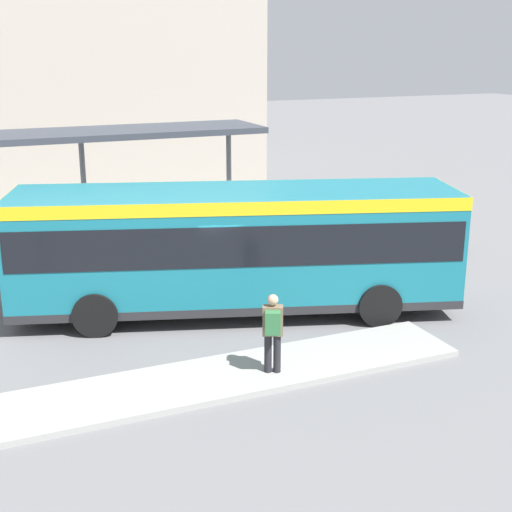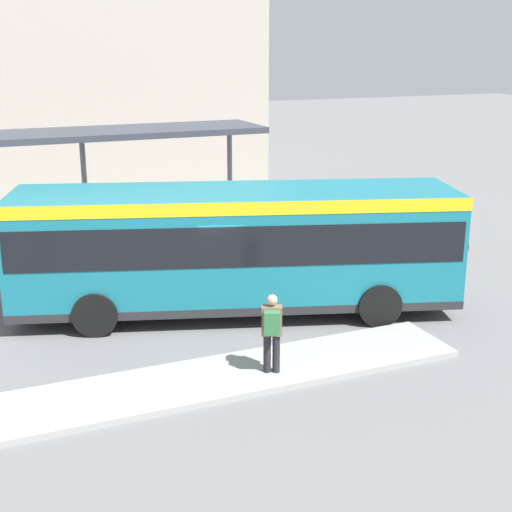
{
  "view_description": "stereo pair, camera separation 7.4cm",
  "coord_description": "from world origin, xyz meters",
  "px_view_note": "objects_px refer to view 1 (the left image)",
  "views": [
    {
      "loc": [
        -5.97,
        -15.17,
        6.29
      ],
      "look_at": [
        0.52,
        0.0,
        1.35
      ],
      "focal_mm": 50.0,
      "sensor_mm": 36.0,
      "label": 1
    },
    {
      "loc": [
        -5.91,
        -15.2,
        6.29
      ],
      "look_at": [
        0.52,
        0.0,
        1.35
      ],
      "focal_mm": 50.0,
      "sensor_mm": 36.0,
      "label": 2
    }
  ],
  "objects_px": {
    "bicycle_green": "(452,241)",
    "potted_planter_near_shelter": "(48,264)",
    "bicycle_yellow": "(439,235)",
    "city_bus": "(236,242)",
    "pedestrian_waiting": "(273,329)"
  },
  "relations": [
    {
      "from": "bicycle_green",
      "to": "potted_planter_near_shelter",
      "type": "height_order",
      "value": "potted_planter_near_shelter"
    },
    {
      "from": "bicycle_yellow",
      "to": "potted_planter_near_shelter",
      "type": "height_order",
      "value": "potted_planter_near_shelter"
    },
    {
      "from": "potted_planter_near_shelter",
      "to": "city_bus",
      "type": "bearing_deg",
      "value": -43.0
    },
    {
      "from": "city_bus",
      "to": "potted_planter_near_shelter",
      "type": "distance_m",
      "value": 5.53
    },
    {
      "from": "potted_planter_near_shelter",
      "to": "pedestrian_waiting",
      "type": "bearing_deg",
      "value": -66.09
    },
    {
      "from": "pedestrian_waiting",
      "to": "bicycle_green",
      "type": "distance_m",
      "value": 10.7
    },
    {
      "from": "city_bus",
      "to": "potted_planter_near_shelter",
      "type": "xyz_separation_m",
      "value": [
        -3.96,
        3.69,
        -1.12
      ]
    },
    {
      "from": "bicycle_green",
      "to": "potted_planter_near_shelter",
      "type": "bearing_deg",
      "value": 84.85
    },
    {
      "from": "pedestrian_waiting",
      "to": "bicycle_green",
      "type": "relative_size",
      "value": 1.05
    },
    {
      "from": "pedestrian_waiting",
      "to": "potted_planter_near_shelter",
      "type": "distance_m",
      "value": 8.04
    },
    {
      "from": "bicycle_yellow",
      "to": "pedestrian_waiting",
      "type": "bearing_deg",
      "value": 117.08
    },
    {
      "from": "city_bus",
      "to": "potted_planter_near_shelter",
      "type": "height_order",
      "value": "city_bus"
    },
    {
      "from": "city_bus",
      "to": "pedestrian_waiting",
      "type": "relative_size",
      "value": 6.68
    },
    {
      "from": "city_bus",
      "to": "bicycle_yellow",
      "type": "xyz_separation_m",
      "value": [
        8.2,
        2.93,
        -1.43
      ]
    },
    {
      "from": "pedestrian_waiting",
      "to": "potted_planter_near_shelter",
      "type": "height_order",
      "value": "pedestrian_waiting"
    }
  ]
}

